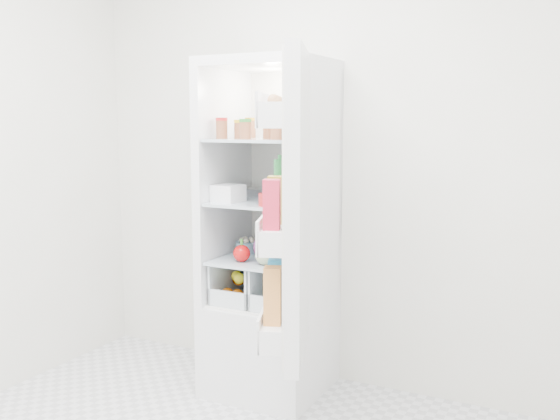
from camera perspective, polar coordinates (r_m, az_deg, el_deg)
The scene contains 21 objects.
room_walls at distance 2.19m, azimuth -11.41°, elevation 10.95°, with size 3.02×3.02×2.61m.
refrigerator at distance 3.45m, azimuth -0.59°, elevation -5.51°, with size 0.60×0.60×1.80m.
shelf_low at distance 3.38m, azimuth -1.09°, elevation -4.50°, with size 0.49×0.53×0.01m, color #ADBECA.
shelf_mid at distance 3.32m, azimuth -1.10°, elevation 0.73°, with size 0.49×0.53×0.01m, color #ADBECA.
shelf_top at distance 3.30m, azimuth -1.12°, elevation 6.42°, with size 0.49×0.53×0.01m, color #ADBECA.
crisper_left at distance 3.47m, azimuth -2.88°, elevation -6.39°, with size 0.23×0.46×0.22m, color silver, non-canonical shape.
crisper_right at distance 3.35m, azimuth 0.78°, elevation -6.87°, with size 0.23×0.46×0.22m, color silver, non-canonical shape.
condiment_jars at distance 3.24m, azimuth -2.17°, elevation 7.27°, with size 0.46×0.32×0.08m.
squeeze_bottle at distance 3.19m, azimuth 2.23°, elevation 7.98°, with size 0.05×0.05×0.16m, color white.
tub_white at distance 3.29m, azimuth -4.77°, elevation 1.54°, with size 0.14×0.14×0.09m, color white.
tub_cream at distance 3.24m, azimuth -0.51°, elevation 1.22°, with size 0.10×0.10×0.06m, color beige.
tin_red at distance 3.11m, azimuth -1.11°, elevation 0.95°, with size 0.09×0.09×0.06m, color #B41B1D.
foil_tray at distance 3.53m, azimuth -2.11°, elevation 1.64°, with size 0.18×0.13×0.04m, color silver.
tub_green at distance 3.37m, azimuth 1.46°, elevation 1.63°, with size 0.10×0.14×0.08m, color #3E8849.
red_cabbage at distance 3.27m, azimuth -1.11°, elevation -3.39°, with size 0.16×0.16×0.16m, color #521D55.
bell_pepper at distance 3.27m, azimuth -3.52°, elevation -3.98°, with size 0.09×0.09×0.09m, color red.
mushroom_bowl at distance 3.50m, azimuth -2.99°, elevation -3.41°, with size 0.13×0.13×0.06m, color #7CA2B9.
salad_bag at distance 3.20m, azimuth -1.39°, elevation -4.14°, with size 0.10×0.10×0.10m, color #A8B98A.
citrus_pile at distance 3.44m, azimuth -3.23°, elevation -6.87°, with size 0.20×0.31×0.16m.
veg_pile at distance 3.36m, azimuth 0.84°, elevation -7.66°, with size 0.16×0.30×0.10m.
fridge_door at distance 2.64m, azimuth 1.02°, elevation -0.26°, with size 0.36×0.58×1.30m.
Camera 1 is at (1.36, -1.72, 1.48)m, focal length 40.00 mm.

